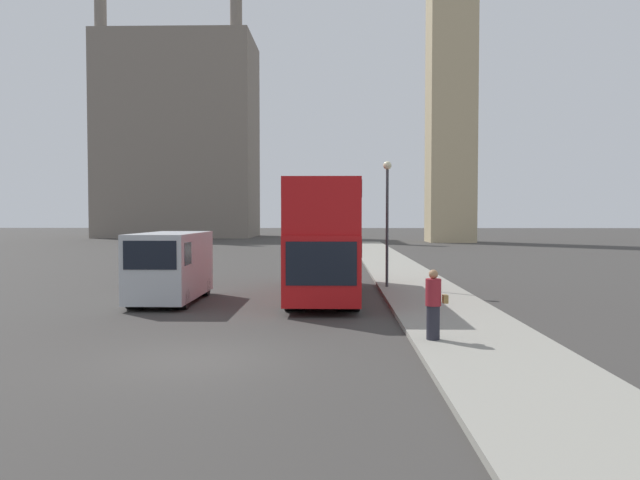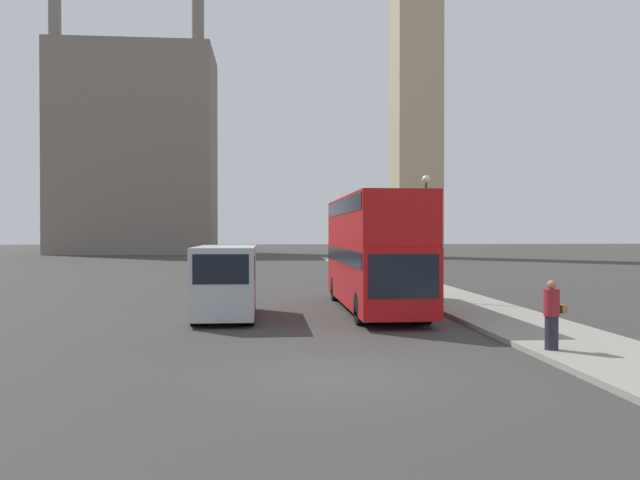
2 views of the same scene
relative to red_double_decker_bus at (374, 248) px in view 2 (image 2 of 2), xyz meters
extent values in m
plane|color=#383533|center=(-2.68, -10.86, -2.46)|extent=(300.00, 300.00, 0.00)
cube|color=gray|center=(4.04, -10.86, -2.38)|extent=(3.44, 120.00, 0.15)
cube|color=tan|center=(14.46, 51.67, 23.25)|extent=(5.43, 5.43, 51.41)
cube|color=slate|center=(-23.04, 69.77, 12.38)|extent=(22.60, 14.10, 29.67)
cylinder|color=slate|center=(-32.65, 63.77, 30.48)|extent=(1.69, 1.69, 6.53)
cylinder|color=slate|center=(-13.44, 63.77, 30.48)|extent=(1.69, 1.69, 6.53)
cube|color=#B71114|center=(0.00, 0.00, -1.02)|extent=(2.50, 10.55, 2.27)
cube|color=#B71114|center=(0.00, 0.00, 1.04)|extent=(2.50, 10.34, 1.85)
cube|color=black|center=(0.00, 0.00, -0.31)|extent=(2.54, 10.13, 0.55)
cube|color=black|center=(0.00, 0.00, 1.59)|extent=(2.54, 9.92, 0.55)
cube|color=black|center=(0.00, -5.29, -0.75)|extent=(2.20, 0.03, 1.36)
cylinder|color=black|center=(-0.90, -3.69, -1.91)|extent=(0.70, 1.10, 1.10)
cylinder|color=black|center=(0.90, -3.69, -1.91)|extent=(0.70, 1.10, 1.10)
cylinder|color=black|center=(-0.90, 3.70, -1.91)|extent=(0.70, 1.10, 1.10)
cylinder|color=black|center=(0.90, 3.70, -1.91)|extent=(0.70, 1.10, 1.10)
cube|color=#B2B7BC|center=(-5.63, -1.68, -1.08)|extent=(2.07, 5.24, 2.37)
cube|color=black|center=(-5.63, -4.31, -0.56)|extent=(1.76, 0.02, 0.95)
cube|color=black|center=(-5.63, -3.38, -0.56)|extent=(2.10, 0.94, 0.76)
cylinder|color=black|center=(-6.40, -3.46, -2.10)|extent=(0.52, 0.72, 0.72)
cylinder|color=black|center=(-4.85, -3.46, -2.10)|extent=(0.52, 0.72, 0.72)
cylinder|color=black|center=(-6.40, 0.10, -2.10)|extent=(0.52, 0.72, 0.72)
cylinder|color=black|center=(-4.85, 0.10, -2.10)|extent=(0.52, 0.72, 0.72)
cylinder|color=#23232D|center=(2.83, -9.23, -1.89)|extent=(0.33, 0.33, 0.84)
cylinder|color=maroon|center=(2.83, -9.23, -1.14)|extent=(0.38, 0.38, 0.66)
sphere|color=#9E704C|center=(2.83, -9.23, -0.70)|extent=(0.23, 0.23, 0.23)
cube|color=olive|center=(3.12, -9.23, -1.31)|extent=(0.12, 0.24, 0.20)
cylinder|color=#38383D|center=(2.66, 2.19, 0.20)|extent=(0.12, 0.12, 5.01)
sphere|color=beige|center=(2.66, 2.19, 2.88)|extent=(0.36, 0.36, 0.36)
camera|label=1|loc=(0.41, -24.48, 0.73)|focal=35.00mm
camera|label=2|loc=(-4.26, -24.06, 0.59)|focal=35.00mm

